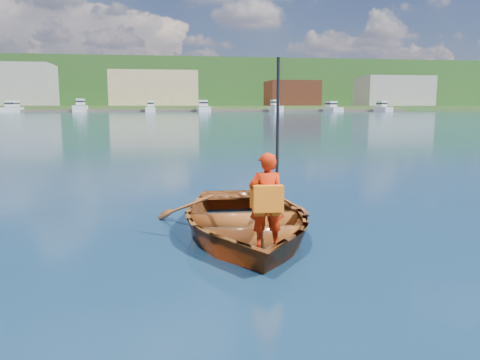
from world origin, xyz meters
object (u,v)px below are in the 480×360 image
object	(u,v)px
rowboat	(244,220)
child_paddler	(267,199)
dock	(171,111)
marina_yachts	(181,108)

from	to	relation	value
rowboat	child_paddler	bearing A→B (deg)	-82.40
rowboat	child_paddler	distance (m)	1.02
rowboat	child_paddler	world-z (taller)	child_paddler
child_paddler	dock	size ratio (longest dim) A/B	0.01
rowboat	marina_yachts	distance (m)	143.09
child_paddler	rowboat	bearing A→B (deg)	97.60
marina_yachts	rowboat	bearing A→B (deg)	-91.15
child_paddler	dock	bearing A→B (deg)	90.12
marina_yachts	dock	bearing A→B (deg)	123.42
rowboat	marina_yachts	bearing A→B (deg)	88.85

